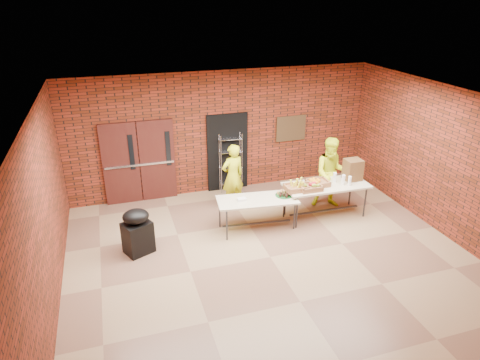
# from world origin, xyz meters

# --- Properties ---
(room) EXTENTS (8.08, 7.08, 3.28)m
(room) POSITION_xyz_m (0.00, 0.00, 1.60)
(room) COLOR brown
(room) RESTS_ON ground
(double_doors) EXTENTS (1.78, 0.12, 2.10)m
(double_doors) POSITION_xyz_m (-2.20, 3.44, 1.05)
(double_doors) COLOR #401912
(double_doors) RESTS_ON room
(dark_doorway) EXTENTS (1.10, 0.06, 2.10)m
(dark_doorway) POSITION_xyz_m (0.10, 3.46, 1.05)
(dark_doorway) COLOR black
(dark_doorway) RESTS_ON room
(bronze_plaque) EXTENTS (0.85, 0.04, 0.70)m
(bronze_plaque) POSITION_xyz_m (1.90, 3.45, 1.55)
(bronze_plaque) COLOR #402A19
(bronze_plaque) RESTS_ON room
(wire_rack) EXTENTS (0.60, 0.24, 1.60)m
(wire_rack) POSITION_xyz_m (0.15, 3.32, 0.80)
(wire_rack) COLOR #B9B9C0
(wire_rack) RESTS_ON room
(table_left) EXTENTS (1.85, 0.94, 0.73)m
(table_left) POSITION_xyz_m (0.13, 1.20, 0.67)
(table_left) COLOR beige
(table_left) RESTS_ON room
(table_right) EXTENTS (2.01, 0.89, 0.82)m
(table_right) POSITION_xyz_m (1.88, 1.27, 0.75)
(table_right) COLOR beige
(table_right) RESTS_ON room
(basket_bananas) EXTENTS (0.50, 0.39, 0.15)m
(basket_bananas) POSITION_xyz_m (1.07, 1.21, 0.89)
(basket_bananas) COLOR #96623C
(basket_bananas) RESTS_ON table_right
(basket_oranges) EXTENTS (0.49, 0.38, 0.15)m
(basket_oranges) POSITION_xyz_m (1.66, 1.29, 0.88)
(basket_oranges) COLOR #96623C
(basket_oranges) RESTS_ON table_right
(basket_apples) EXTENTS (0.50, 0.39, 0.16)m
(basket_apples) POSITION_xyz_m (1.38, 1.13, 0.89)
(basket_apples) COLOR #96623C
(basket_apples) RESTS_ON table_right
(muffin_tray) EXTENTS (0.39, 0.39, 0.10)m
(muffin_tray) POSITION_xyz_m (0.77, 1.19, 0.78)
(muffin_tray) COLOR #15501F
(muffin_tray) RESTS_ON table_left
(napkin_box) EXTENTS (0.19, 0.13, 0.06)m
(napkin_box) POSITION_xyz_m (-0.22, 1.22, 0.76)
(napkin_box) COLOR white
(napkin_box) RESTS_ON table_left
(coffee_dispenser) EXTENTS (0.39, 0.35, 0.51)m
(coffee_dispenser) POSITION_xyz_m (2.60, 1.35, 1.07)
(coffee_dispenser) COLOR brown
(coffee_dispenser) RESTS_ON table_right
(cup_stack_front) EXTENTS (0.08, 0.08, 0.25)m
(cup_stack_front) POSITION_xyz_m (2.24, 1.14, 0.94)
(cup_stack_front) COLOR white
(cup_stack_front) RESTS_ON table_right
(cup_stack_mid) EXTENTS (0.08, 0.08, 0.23)m
(cup_stack_mid) POSITION_xyz_m (2.36, 1.07, 0.93)
(cup_stack_mid) COLOR white
(cup_stack_mid) RESTS_ON table_right
(cup_stack_back) EXTENTS (0.08, 0.08, 0.24)m
(cup_stack_back) POSITION_xyz_m (2.12, 1.33, 0.94)
(cup_stack_back) COLOR white
(cup_stack_back) RESTS_ON table_right
(covered_grill) EXTENTS (0.67, 0.63, 0.98)m
(covered_grill) POSITION_xyz_m (-2.52, 1.00, 0.49)
(covered_grill) COLOR black
(covered_grill) RESTS_ON room
(volunteer_woman) EXTENTS (0.68, 0.53, 1.64)m
(volunteer_woman) POSITION_xyz_m (-0.07, 2.40, 0.82)
(volunteer_woman) COLOR yellow
(volunteer_woman) RESTS_ON room
(volunteer_man) EXTENTS (1.03, 0.91, 1.78)m
(volunteer_man) POSITION_xyz_m (2.24, 1.71, 0.89)
(volunteer_man) COLOR yellow
(volunteer_man) RESTS_ON room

